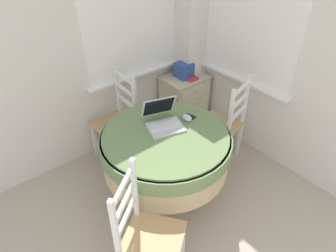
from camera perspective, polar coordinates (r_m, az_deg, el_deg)
The scene contains 11 objects.
corner_room_shell at distance 2.35m, azimuth 5.19°, elevation 11.44°, with size 4.61×4.85×2.55m.
round_dining_table at distance 2.58m, azimuth -0.46°, elevation -4.26°, with size 1.12×1.12×0.74m.
laptop at distance 2.56m, azimuth -0.95°, elevation 1.18°, with size 0.38×0.41×0.23m.
computer_mouse at distance 2.63m, azimuth 3.64°, elevation 1.59°, with size 0.07×0.10×0.05m.
cell_phone at distance 2.69m, azimuth 4.19°, elevation 1.87°, with size 0.08×0.11×0.01m.
dining_chair_near_back_window at distance 3.18m, azimuth -9.60°, elevation 1.01°, with size 0.41×0.41×0.98m.
dining_chair_near_right_window at distance 3.13m, azimuth 10.60°, elevation 0.30°, with size 0.48×0.48×0.98m.
dining_chair_camera_near at distance 2.15m, azimuth -4.15°, elevation -20.25°, with size 0.55×0.55×0.98m.
corner_cabinet at distance 3.73m, azimuth 3.09°, elevation 4.87°, with size 0.52×0.42×0.66m.
storage_box at distance 3.54m, azimuth 3.00°, elevation 10.59°, with size 0.17×0.19×0.17m.
book_on_cabinet at distance 3.55m, azimuth 3.79°, elevation 9.38°, with size 0.13×0.25×0.02m.
Camera 1 is at (-0.13, 0.41, 2.24)m, focal length 32.00 mm.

